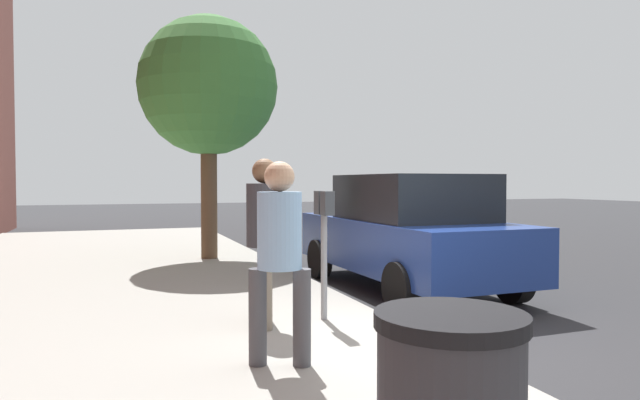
# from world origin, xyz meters

# --- Properties ---
(ground_plane) EXTENTS (80.00, 80.00, 0.00)m
(ground_plane) POSITION_xyz_m (0.00, 0.00, 0.00)
(ground_plane) COLOR #2B2B2D
(ground_plane) RESTS_ON ground
(sidewalk_slab) EXTENTS (28.00, 6.00, 0.15)m
(sidewalk_slab) POSITION_xyz_m (0.00, 3.00, 0.07)
(sidewalk_slab) COLOR gray
(sidewalk_slab) RESTS_ON ground_plane
(parking_meter) EXTENTS (0.36, 0.12, 1.41)m
(parking_meter) POSITION_xyz_m (0.91, 0.72, 1.17)
(parking_meter) COLOR gray
(parking_meter) RESTS_ON sidewalk_slab
(pedestrian_at_meter) EXTENTS (0.52, 0.38, 1.75)m
(pedestrian_at_meter) POSITION_xyz_m (0.90, 1.40, 1.18)
(pedestrian_at_meter) COLOR #726656
(pedestrian_at_meter) RESTS_ON sidewalk_slab
(pedestrian_bystander) EXTENTS (0.37, 0.48, 1.68)m
(pedestrian_bystander) POSITION_xyz_m (-0.40, 1.61, 1.12)
(pedestrian_bystander) COLOR #47474C
(pedestrian_bystander) RESTS_ON sidewalk_slab
(parked_sedan_near) EXTENTS (4.42, 2.01, 1.77)m
(parked_sedan_near) POSITION_xyz_m (2.79, -1.35, 0.89)
(parked_sedan_near) COLOR navy
(parked_sedan_near) RESTS_ON ground_plane
(street_tree) EXTENTS (2.72, 2.72, 4.76)m
(street_tree) POSITION_xyz_m (6.35, 1.11, 3.52)
(street_tree) COLOR brown
(street_tree) RESTS_ON sidewalk_slab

